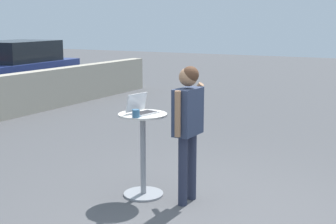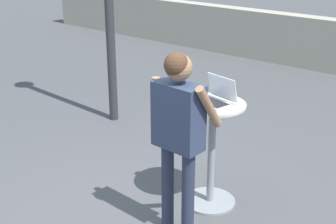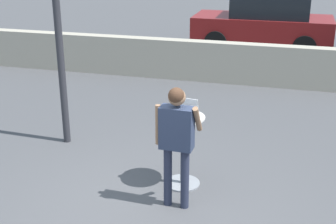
# 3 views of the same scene
# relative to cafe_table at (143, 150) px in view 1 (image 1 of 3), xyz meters

# --- Properties ---
(ground_plane) EXTENTS (50.00, 50.00, 0.00)m
(ground_plane) POSITION_rel_cafe_table_xyz_m (-0.20, -0.91, -0.59)
(ground_plane) COLOR #4C4C4F
(cafe_table) EXTENTS (0.60, 0.60, 1.05)m
(cafe_table) POSITION_rel_cafe_table_xyz_m (0.00, 0.00, 0.00)
(cafe_table) COLOR gray
(cafe_table) RESTS_ON ground_plane
(laptop) EXTENTS (0.38, 0.32, 0.24)m
(laptop) POSITION_rel_cafe_table_xyz_m (0.01, 0.03, 0.51)
(laptop) COLOR silver
(laptop) RESTS_ON cafe_table
(coffee_mug) EXTENTS (0.12, 0.09, 0.09)m
(coffee_mug) POSITION_rel_cafe_table_xyz_m (-0.24, -0.05, 0.50)
(coffee_mug) COLOR #336084
(coffee_mug) RESTS_ON cafe_table
(standing_person) EXTENTS (0.57, 0.36, 1.66)m
(standing_person) POSITION_rel_cafe_table_xyz_m (0.06, -0.59, 0.46)
(standing_person) COLOR #282D42
(standing_person) RESTS_ON ground_plane
(parked_car_near_street) EXTENTS (4.17, 2.24, 1.61)m
(parked_car_near_street) POSITION_rel_cafe_table_xyz_m (5.05, 7.47, 0.23)
(parked_car_near_street) COLOR navy
(parked_car_near_street) RESTS_ON ground_plane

